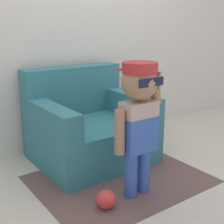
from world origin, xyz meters
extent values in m
plane|color=beige|center=(0.00, 0.00, 0.00)|extent=(10.00, 10.00, 0.00)
cube|color=silver|center=(0.00, 0.62, 1.30)|extent=(10.00, 0.05, 2.60)
cube|color=teal|center=(-0.19, 0.08, 0.20)|extent=(1.06, 0.93, 0.40)
cube|color=teal|center=(-0.19, 0.44, 0.65)|extent=(1.06, 0.21, 0.50)
cube|color=teal|center=(-0.64, -0.03, 0.52)|extent=(0.17, 0.72, 0.24)
cube|color=teal|center=(0.25, -0.03, 0.52)|extent=(0.17, 0.72, 0.24)
cylinder|color=#3356AD|center=(-0.32, -0.69, 0.19)|extent=(0.10, 0.10, 0.37)
cylinder|color=#3356AD|center=(-0.18, -0.69, 0.19)|extent=(0.10, 0.10, 0.37)
cube|color=#3356AD|center=(-0.25, -0.69, 0.51)|extent=(0.28, 0.16, 0.28)
cube|color=#B29993|center=(-0.25, -0.69, 0.71)|extent=(0.28, 0.16, 0.12)
sphere|color=#997051|center=(-0.25, -0.69, 0.92)|extent=(0.28, 0.28, 0.28)
cylinder|color=#B22828|center=(-0.25, -0.69, 1.02)|extent=(0.26, 0.26, 0.08)
cube|color=#B22828|center=(-0.25, -0.56, 0.99)|extent=(0.16, 0.12, 0.01)
cube|color=#0F1433|center=(-0.25, -0.82, 0.93)|extent=(0.22, 0.01, 0.06)
cylinder|color=#997051|center=(-0.43, -0.69, 0.56)|extent=(0.08, 0.08, 0.33)
cylinder|color=#997051|center=(-0.09, -0.69, 0.82)|extent=(0.11, 0.08, 0.20)
cube|color=gray|center=(-0.10, -0.71, 0.92)|extent=(0.02, 0.07, 0.13)
cylinder|color=#333333|center=(0.62, 0.24, 0.01)|extent=(0.22, 0.22, 0.02)
cylinder|color=#333333|center=(0.62, 0.24, 0.20)|extent=(0.06, 0.06, 0.40)
cylinder|color=#333333|center=(0.62, 0.24, 0.41)|extent=(0.34, 0.34, 0.02)
cube|color=brown|center=(-0.22, -0.42, 0.00)|extent=(1.43, 1.13, 0.01)
sphere|color=#D13838|center=(-0.57, -0.71, 0.07)|extent=(0.15, 0.15, 0.15)
camera|label=1|loc=(-1.73, -2.39, 1.33)|focal=50.00mm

